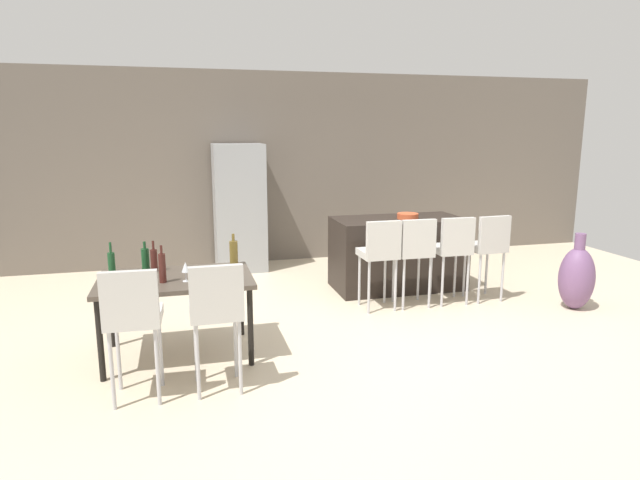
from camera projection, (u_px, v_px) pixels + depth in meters
ground_plane at (369, 316)px, 5.98m from camera, size 10.00×10.00×0.00m
back_wall at (308, 168)px, 8.45m from camera, size 10.00×0.12×2.90m
kitchen_island at (398, 253)px, 6.98m from camera, size 1.66×0.81×0.92m
bar_chair_left at (380, 250)px, 6.05m from camera, size 0.40×0.40×1.05m
bar_chair_middle at (415, 248)px, 6.15m from camera, size 0.41×0.41×1.05m
bar_chair_right at (453, 246)px, 6.27m from camera, size 0.41×0.41×1.05m
bar_chair_far at (488, 244)px, 6.39m from camera, size 0.42×0.42×1.05m
dining_table at (176, 285)px, 4.79m from camera, size 1.34×0.87×0.74m
dining_chair_near at (133, 314)px, 3.96m from camera, size 0.42×0.42×1.05m
dining_chair_far at (216, 307)px, 4.11m from camera, size 0.40×0.40×1.05m
wine_bottle_inner at (162, 268)px, 4.59m from camera, size 0.06×0.06×0.33m
wine_bottle_middle at (234, 252)px, 5.20m from camera, size 0.08×0.08×0.31m
wine_bottle_end at (154, 260)px, 4.97m from camera, size 0.06×0.06×0.29m
wine_bottle_corner at (145, 258)px, 5.03m from camera, size 0.07×0.07×0.27m
wine_bottle_near at (112, 264)px, 4.78m from camera, size 0.06×0.06×0.32m
wine_glass_left at (185, 267)px, 4.63m from camera, size 0.07×0.07×0.17m
refrigerator at (239, 207)px, 7.85m from camera, size 0.72×0.68×1.84m
fruit_bowl at (408, 216)px, 6.84m from camera, size 0.27×0.27×0.07m
floor_vase at (577, 278)px, 6.15m from camera, size 0.39×0.39×0.88m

